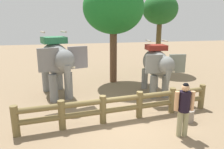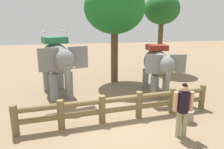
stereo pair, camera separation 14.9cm
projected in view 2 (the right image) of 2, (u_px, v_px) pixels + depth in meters
The scene contains 8 objects.
ground_plane at pixel (122, 122), 7.77m from camera, with size 60.00×60.00×0.00m, color #856E52.
log_fence at pixel (121, 105), 7.78m from camera, with size 7.52×0.87×1.05m.
elephant_near_left at pixel (57, 61), 10.15m from camera, with size 2.46×3.82×3.20m.
elephant_center at pixel (157, 65), 10.45m from camera, with size 1.82×3.23×2.75m.
tourist_woman_in_black at pixel (183, 106), 6.54m from camera, with size 0.63×0.41×1.80m.
tree_far_left at pixel (162, 11), 14.87m from camera, with size 2.51×2.51×5.58m.
tree_back_center at pixel (115, 9), 12.03m from camera, with size 3.52×3.52×5.91m.
feed_bucket at pixel (187, 116), 7.76m from camera, with size 0.49×0.49×0.45m.
Camera 2 is at (-1.89, -6.87, 3.60)m, focal length 33.52 mm.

